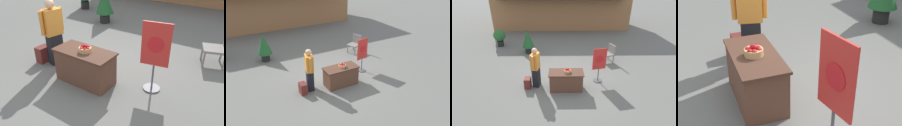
# 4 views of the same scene
# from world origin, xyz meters

# --- Properties ---
(ground_plane) EXTENTS (120.00, 120.00, 0.00)m
(ground_plane) POSITION_xyz_m (0.00, 0.00, 0.00)
(ground_plane) COLOR slate
(display_table) EXTENTS (1.32, 0.64, 0.75)m
(display_table) POSITION_xyz_m (0.07, -0.73, 0.38)
(display_table) COLOR brown
(display_table) RESTS_ON ground_plane
(apple_basket) EXTENTS (0.26, 0.26, 0.16)m
(apple_basket) POSITION_xyz_m (0.12, -0.75, 0.81)
(apple_basket) COLOR tan
(apple_basket) RESTS_ON display_table
(person_visitor) EXTENTS (0.34, 0.60, 1.63)m
(person_visitor) POSITION_xyz_m (-1.10, -0.49, 0.83)
(person_visitor) COLOR black
(person_visitor) RESTS_ON ground_plane
(backpack) EXTENTS (0.24, 0.34, 0.42)m
(backpack) POSITION_xyz_m (-1.44, -0.62, 0.21)
(backpack) COLOR maroon
(backpack) RESTS_ON ground_plane
(poster_board) EXTENTS (0.56, 0.36, 1.47)m
(poster_board) POSITION_xyz_m (1.43, -0.19, 0.80)
(poster_board) COLOR #4C4C51
(poster_board) RESTS_ON ground_plane
(patio_chair) EXTENTS (0.69, 0.69, 0.91)m
(patio_chair) POSITION_xyz_m (2.33, 1.69, 0.51)
(patio_chair) COLOR gray
(patio_chair) RESTS_ON ground_plane
(potted_plant_far_left) EXTENTS (0.69, 0.69, 1.34)m
(potted_plant_far_left) POSITION_xyz_m (-1.99, 2.89, 0.79)
(potted_plant_far_left) COLOR black
(potted_plant_far_left) RESTS_ON ground_plane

